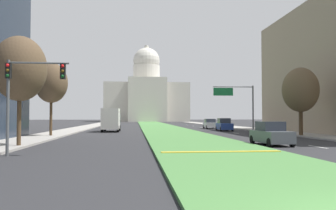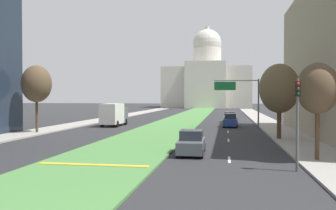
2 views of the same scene
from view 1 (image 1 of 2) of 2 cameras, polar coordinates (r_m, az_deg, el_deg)
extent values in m
plane|color=#2B2B2D|center=(74.14, -1.89, -3.58)|extent=(299.61, 299.61, 0.00)
cube|color=#4C8442|center=(67.34, -1.51, -3.69)|extent=(7.49, 122.57, 0.14)
cube|color=gold|center=(19.24, 8.99, -7.80)|extent=(6.74, 0.50, 0.04)
cube|color=silver|center=(25.97, 23.99, -6.47)|extent=(0.16, 2.40, 0.01)
cube|color=silver|center=(35.68, 15.41, -5.29)|extent=(0.16, 2.40, 0.01)
cube|color=silver|center=(43.67, 11.42, -4.69)|extent=(0.16, 2.40, 0.01)
cube|color=silver|center=(55.85, 7.61, -4.10)|extent=(0.16, 2.40, 0.01)
cube|color=silver|center=(66.51, 5.46, -3.76)|extent=(0.16, 2.40, 0.01)
cube|color=silver|center=(64.99, 5.72, -3.80)|extent=(0.16, 2.40, 0.01)
cube|color=silver|center=(74.08, 4.31, -3.57)|extent=(0.16, 2.40, 0.01)
cube|color=silver|center=(83.45, 3.19, -3.39)|extent=(0.16, 2.40, 0.01)
cube|color=#9E9991|center=(61.08, -14.42, -3.80)|extent=(4.00, 122.57, 0.15)
cube|color=#9E9991|center=(63.27, 11.85, -3.76)|extent=(4.00, 122.57, 0.15)
cube|color=beige|center=(142.24, -3.67, 0.37)|extent=(34.01, 20.56, 15.68)
cube|color=beige|center=(130.01, -3.48, 0.93)|extent=(14.96, 4.00, 17.24)
cylinder|color=beige|center=(143.20, -3.66, 5.10)|extent=(11.14, 11.14, 7.94)
sphere|color=beige|center=(144.04, -3.65, 7.44)|extent=(11.19, 11.19, 11.19)
cylinder|color=beige|center=(144.95, -3.65, 9.40)|extent=(1.80, 1.80, 3.00)
cylinder|color=#515456|center=(20.11, -25.46, -0.42)|extent=(0.16, 0.16, 5.20)
cube|color=black|center=(20.25, -25.38, 5.25)|extent=(0.28, 0.24, 0.84)
sphere|color=red|center=(20.16, -25.50, 6.09)|extent=(0.18, 0.18, 0.18)
sphere|color=#4C380F|center=(20.12, -25.51, 5.30)|extent=(0.18, 0.18, 0.18)
sphere|color=#0F4219|center=(20.09, -25.52, 4.50)|extent=(0.18, 0.18, 0.18)
cylinder|color=#515456|center=(19.83, -20.97, 6.65)|extent=(3.20, 0.10, 0.10)
cube|color=black|center=(19.47, -17.34, 5.43)|extent=(0.28, 0.24, 0.84)
sphere|color=red|center=(19.37, -17.41, 6.31)|extent=(0.18, 0.18, 0.18)
sphere|color=#4C380F|center=(19.33, -17.42, 5.48)|extent=(0.18, 0.18, 0.18)
sphere|color=#0F4219|center=(19.30, -17.43, 4.66)|extent=(0.18, 0.18, 0.18)
cylinder|color=#515456|center=(49.20, 14.17, -0.57)|extent=(0.20, 0.20, 6.50)
cylinder|color=#515456|center=(48.47, 10.94, 3.03)|extent=(5.75, 0.12, 0.12)
cube|color=#146033|center=(47.98, 9.32, 2.24)|extent=(2.80, 0.08, 1.10)
cylinder|color=#4C3823|center=(25.33, -23.86, -1.72)|extent=(0.28, 0.28, 4.31)
ellipsoid|color=brown|center=(25.55, -23.76, 5.66)|extent=(3.61, 3.61, 4.51)
cylinder|color=#4C3823|center=(37.14, -19.18, -1.57)|extent=(0.28, 0.28, 4.59)
ellipsoid|color=brown|center=(37.30, -19.12, 3.57)|extent=(3.35, 3.35, 4.19)
cylinder|color=#4C3823|center=(38.55, 21.53, -2.16)|extent=(0.42, 0.42, 3.79)
ellipsoid|color=brown|center=(38.65, 21.47, 2.42)|extent=(3.81, 3.81, 4.77)
cube|color=#4C5156|center=(26.24, 17.03, -5.11)|extent=(1.87, 4.21, 0.84)
cube|color=#282D38|center=(26.36, 16.87, -3.43)|extent=(1.62, 2.03, 0.69)
cylinder|color=black|center=(25.13, 20.27, -5.95)|extent=(0.23, 0.64, 0.64)
cylinder|color=black|center=(24.44, 16.82, -6.11)|extent=(0.23, 0.64, 0.64)
cylinder|color=black|center=(28.09, 17.23, -5.55)|extent=(0.23, 0.64, 0.64)
cylinder|color=black|center=(27.47, 14.08, -5.66)|extent=(0.23, 0.64, 0.64)
cube|color=navy|center=(50.56, 9.48, -3.56)|extent=(2.11, 4.67, 0.91)
cube|color=#282D38|center=(50.72, 9.43, -2.63)|extent=(1.73, 2.29, 0.74)
cylinder|color=black|center=(48.95, 10.84, -4.02)|extent=(0.26, 0.65, 0.64)
cylinder|color=black|center=(48.62, 8.95, -4.05)|extent=(0.26, 0.65, 0.64)
cylinder|color=black|center=(52.52, 9.98, -3.88)|extent=(0.26, 0.65, 0.64)
cylinder|color=black|center=(52.22, 8.21, -3.90)|extent=(0.26, 0.65, 0.64)
cube|color=silver|center=(59.54, 7.13, -3.37)|extent=(2.05, 4.35, 0.81)
cube|color=#282D38|center=(59.69, 7.10, -2.66)|extent=(1.73, 2.12, 0.66)
cylinder|color=black|center=(58.05, 8.25, -3.70)|extent=(0.25, 0.65, 0.64)
cylinder|color=black|center=(57.74, 6.59, -3.72)|extent=(0.25, 0.65, 0.64)
cylinder|color=black|center=(61.36, 7.64, -3.61)|extent=(0.25, 0.65, 0.64)
cylinder|color=black|center=(61.07, 6.06, -3.62)|extent=(0.25, 0.65, 0.64)
cube|color=#4C5156|center=(49.96, -9.40, -2.69)|extent=(2.30, 2.00, 2.20)
cube|color=silver|center=(46.76, -9.66, -2.31)|extent=(2.30, 4.40, 2.80)
cylinder|color=black|center=(50.06, -10.61, -3.83)|extent=(0.30, 0.90, 0.90)
cylinder|color=black|center=(49.93, -8.20, -3.85)|extent=(0.30, 0.90, 0.90)
cylinder|color=black|center=(45.78, -11.08, -4.00)|extent=(0.30, 0.90, 0.90)
cylinder|color=black|center=(45.63, -8.45, -4.03)|extent=(0.30, 0.90, 0.90)
camera|label=2|loc=(12.80, 90.23, 9.09)|focal=38.16mm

